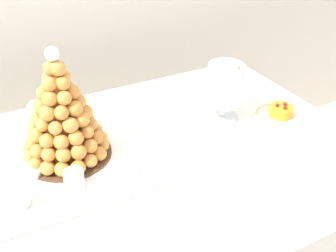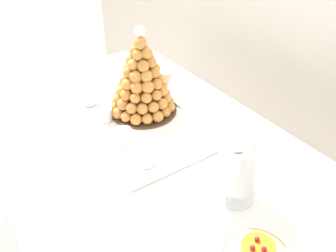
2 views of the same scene
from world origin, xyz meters
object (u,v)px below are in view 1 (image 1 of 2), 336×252
at_px(dessert_cup_left, 19,198).
at_px(macaron_goblet, 225,85).
at_px(dessert_cup_centre, 130,164).
at_px(croquembouche, 62,116).
at_px(fruit_tart_plate, 281,114).
at_px(serving_tray, 92,162).
at_px(dessert_cup_mid_left, 74,180).
at_px(wine_glass, 37,111).
at_px(dessert_cup_mid_right, 176,149).
at_px(creme_brulee_ramekin, 27,170).

bearing_deg(dessert_cup_left, macaron_goblet, 10.61).
height_order(dessert_cup_left, dessert_cup_centre, dessert_cup_centre).
distance_m(croquembouche, fruit_tart_plate, 0.78).
xyz_separation_m(serving_tray, dessert_cup_mid_left, (-0.08, -0.09, 0.03)).
xyz_separation_m(croquembouche, dessert_cup_centre, (0.14, -0.17, -0.12)).
xyz_separation_m(serving_tray, dessert_cup_left, (-0.23, -0.09, 0.02)).
relative_size(croquembouche, dessert_cup_left, 5.91).
bearing_deg(macaron_goblet, fruit_tart_plate, -28.51).
distance_m(dessert_cup_mid_left, fruit_tart_plate, 0.79).
xyz_separation_m(fruit_tart_plate, wine_glass, (-0.81, 0.27, 0.09)).
distance_m(dessert_cup_left, wine_glass, 0.35).
bearing_deg(dessert_cup_mid_right, wine_glass, 137.68).
height_order(serving_tray, wine_glass, wine_glass).
relative_size(dessert_cup_mid_right, creme_brulee_ramekin, 0.60).
xyz_separation_m(dessert_cup_left, dessert_cup_mid_right, (0.48, -0.00, 0.01)).
xyz_separation_m(creme_brulee_ramekin, wine_glass, (0.09, 0.19, 0.08)).
height_order(dessert_cup_mid_left, creme_brulee_ramekin, dessert_cup_mid_left).
xyz_separation_m(dessert_cup_left, fruit_tart_plate, (0.94, 0.04, -0.01)).
height_order(croquembouche, fruit_tart_plate, croquembouche).
bearing_deg(croquembouche, dessert_cup_centre, -49.09).
relative_size(dessert_cup_centre, dessert_cup_mid_right, 0.95).
bearing_deg(dessert_cup_mid_right, dessert_cup_left, 179.56).
bearing_deg(wine_glass, croquembouche, -72.44).
relative_size(dessert_cup_left, wine_glass, 0.43).
bearing_deg(macaron_goblet, dessert_cup_mid_left, -166.68).
xyz_separation_m(dessert_cup_left, creme_brulee_ramekin, (0.04, 0.12, -0.01)).
relative_size(dessert_cup_mid_left, dessert_cup_centre, 1.03).
xyz_separation_m(macaron_goblet, wine_glass, (-0.62, 0.17, -0.03)).
height_order(dessert_cup_left, macaron_goblet, macaron_goblet).
height_order(croquembouche, dessert_cup_centre, croquembouche).
distance_m(croquembouche, macaron_goblet, 0.58).
relative_size(fruit_tart_plate, wine_glass, 1.27).
bearing_deg(fruit_tart_plate, dessert_cup_left, -177.56).
xyz_separation_m(dessert_cup_centre, dessert_cup_mid_right, (0.16, 0.00, 0.00)).
relative_size(dessert_cup_mid_left, macaron_goblet, 0.27).
relative_size(dessert_cup_centre, creme_brulee_ramekin, 0.57).
height_order(creme_brulee_ramekin, macaron_goblet, macaron_goblet).
relative_size(croquembouche, dessert_cup_mid_left, 6.19).
height_order(dessert_cup_centre, fruit_tart_plate, dessert_cup_centre).
bearing_deg(wine_glass, macaron_goblet, -15.31).
bearing_deg(dessert_cup_mid_right, croquembouche, 151.35).
relative_size(croquembouche, creme_brulee_ramekin, 3.64).
distance_m(dessert_cup_mid_right, creme_brulee_ramekin, 0.45).
xyz_separation_m(serving_tray, fruit_tart_plate, (0.71, -0.05, 0.01)).
bearing_deg(fruit_tart_plate, dessert_cup_mid_right, -174.61).
bearing_deg(croquembouche, dessert_cup_mid_right, -28.65).
xyz_separation_m(dessert_cup_centre, wine_glass, (-0.19, 0.32, 0.07)).
relative_size(serving_tray, dessert_cup_centre, 11.43).
relative_size(croquembouche, macaron_goblet, 1.66).
height_order(serving_tray, dessert_cup_mid_right, dessert_cup_mid_right).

